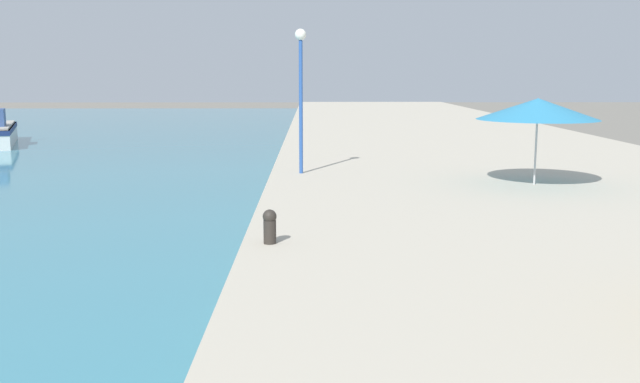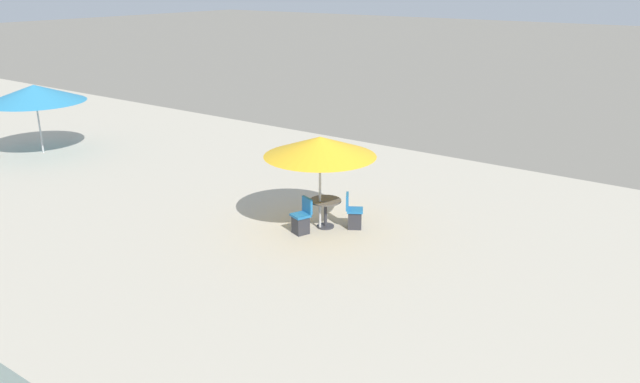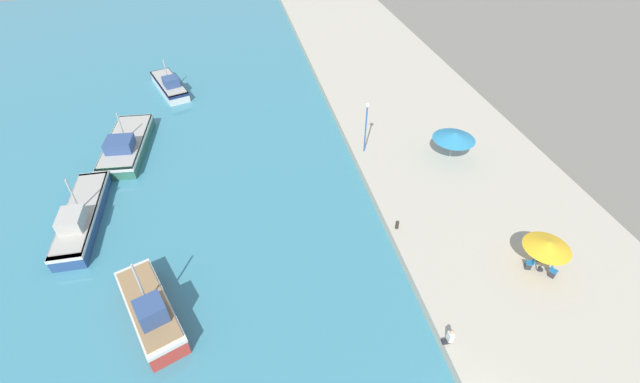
{
  "view_description": "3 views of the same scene",
  "coord_description": "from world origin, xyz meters",
  "px_view_note": "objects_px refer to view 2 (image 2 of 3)",
  "views": [
    {
      "loc": [
        1.34,
        0.61,
        3.94
      ],
      "look_at": [
        1.5,
        14.93,
        1.57
      ],
      "focal_mm": 40.0,
      "sensor_mm": 36.0,
      "label": 1
    },
    {
      "loc": [
        -4.04,
        -0.18,
        6.85
      ],
      "look_at": [
        7.87,
        8.49,
        1.77
      ],
      "focal_mm": 35.0,
      "sensor_mm": 36.0,
      "label": 2
    },
    {
      "loc": [
        -8.94,
        -6.0,
        21.43
      ],
      "look_at": [
        -4.0,
        18.0,
        1.37
      ],
      "focal_mm": 24.0,
      "sensor_mm": 36.0,
      "label": 3
    }
  ],
  "objects_px": {
    "cafe_umbrella_white": "(35,93)",
    "cafe_chair_left": "(354,216)",
    "cafe_chair_right": "(301,221)",
    "cafe_umbrella_pink": "(320,146)",
    "cafe_table": "(326,208)"
  },
  "relations": [
    {
      "from": "cafe_umbrella_pink",
      "to": "cafe_chair_left",
      "type": "distance_m",
      "value": 2.03
    },
    {
      "from": "cafe_umbrella_pink",
      "to": "cafe_chair_left",
      "type": "xyz_separation_m",
      "value": [
        0.55,
        -0.66,
        -1.84
      ]
    },
    {
      "from": "cafe_umbrella_white",
      "to": "cafe_chair_left",
      "type": "distance_m",
      "value": 13.23
    },
    {
      "from": "cafe_umbrella_white",
      "to": "cafe_chair_left",
      "type": "relative_size",
      "value": 3.8
    },
    {
      "from": "cafe_umbrella_pink",
      "to": "cafe_chair_right",
      "type": "bearing_deg",
      "value": 158.57
    },
    {
      "from": "cafe_table",
      "to": "cafe_chair_left",
      "type": "relative_size",
      "value": 0.88
    },
    {
      "from": "cafe_umbrella_pink",
      "to": "cafe_chair_right",
      "type": "xyz_separation_m",
      "value": [
        -0.51,
        0.2,
        -1.84
      ]
    },
    {
      "from": "cafe_umbrella_pink",
      "to": "cafe_table",
      "type": "bearing_deg",
      "value": -17.47
    },
    {
      "from": "cafe_umbrella_pink",
      "to": "cafe_chair_left",
      "type": "relative_size",
      "value": 3.06
    },
    {
      "from": "cafe_umbrella_white",
      "to": "cafe_chair_left",
      "type": "bearing_deg",
      "value": -87.16
    },
    {
      "from": "cafe_umbrella_pink",
      "to": "cafe_chair_right",
      "type": "height_order",
      "value": "cafe_umbrella_pink"
    },
    {
      "from": "cafe_chair_left",
      "to": "cafe_table",
      "type": "bearing_deg",
      "value": -90.0
    },
    {
      "from": "cafe_chair_left",
      "to": "cafe_umbrella_pink",
      "type": "bearing_deg",
      "value": -82.45
    },
    {
      "from": "cafe_umbrella_white",
      "to": "cafe_chair_right",
      "type": "distance_m",
      "value": 12.37
    },
    {
      "from": "cafe_table",
      "to": "cafe_chair_right",
      "type": "bearing_deg",
      "value": 159.53
    }
  ]
}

